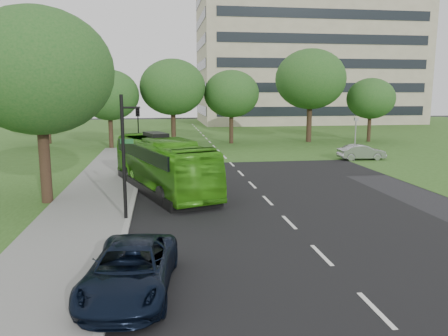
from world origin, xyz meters
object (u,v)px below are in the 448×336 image
at_px(tree_park_d, 311,79).
at_px(bus, 163,164).
at_px(sedan, 361,152).
at_px(tree_park_e, 371,99).
at_px(suv, 130,269).
at_px(office_building, 306,56).
at_px(tree_park_c, 231,94).
at_px(tree_park_a, 109,95).
at_px(traffic_light, 127,148).
at_px(camera_pole, 355,133).
at_px(tree_side_near, 38,72).
at_px(tree_park_f, 45,83).
at_px(tree_park_b, 173,87).

bearing_deg(tree_park_d, bus, -126.00).
height_order(tree_park_d, sedan, tree_park_d).
relative_size(tree_park_e, suv, 1.44).
bearing_deg(office_building, tree_park_c, -120.41).
relative_size(tree_park_a, tree_park_c, 0.98).
bearing_deg(suv, traffic_light, 100.98).
bearing_deg(office_building, bus, -115.87).
bearing_deg(camera_pole, tree_park_e, 65.64).
distance_m(tree_park_d, bus, 29.33).
bearing_deg(bus, tree_park_e, 23.86).
bearing_deg(tree_side_near, office_building, 60.27).
bearing_deg(traffic_light, tree_park_a, 99.36).
distance_m(bus, camera_pole, 18.49).
distance_m(tree_park_d, tree_park_f, 29.66).
relative_size(tree_park_e, sedan, 1.84).
bearing_deg(tree_park_a, tree_park_c, 10.66).
height_order(office_building, tree_park_a, office_building).
relative_size(tree_park_e, bus, 0.66).
relative_size(tree_park_c, tree_park_f, 0.83).
bearing_deg(tree_park_f, tree_park_c, -7.66).
xyz_separation_m(tree_park_e, tree_park_f, (-36.60, 3.24, 1.71)).
bearing_deg(tree_park_e, sedan, -118.53).
distance_m(tree_side_near, traffic_light, 6.94).
xyz_separation_m(tree_park_e, suv, (-24.97, -35.90, -4.28)).
height_order(tree_side_near, suv, tree_side_near).
height_order(tree_park_c, traffic_light, tree_park_c).
height_order(suv, camera_pole, camera_pole).
height_order(tree_side_near, traffic_light, tree_side_near).
xyz_separation_m(tree_park_c, suv, (-8.76, -36.40, -4.83)).
bearing_deg(camera_pole, tree_park_b, 143.97).
relative_size(tree_side_near, bus, 0.89).
height_order(tree_park_e, camera_pole, tree_park_e).
distance_m(tree_park_a, tree_side_near, 22.72).
xyz_separation_m(tree_park_b, traffic_light, (-2.80, -28.54, -2.93)).
bearing_deg(tree_park_e, tree_park_b, -179.82).
bearing_deg(tree_park_e, tree_park_c, 178.23).
relative_size(office_building, suv, 7.88).
relative_size(tree_park_b, tree_park_d, 0.87).
bearing_deg(camera_pole, tree_park_a, 157.66).
bearing_deg(tree_park_b, bus, -93.25).
distance_m(tree_park_e, traffic_light, 38.36).
xyz_separation_m(tree_park_a, tree_park_d, (22.11, 2.66, 1.75)).
bearing_deg(camera_pole, sedan, 33.96).
bearing_deg(sedan, tree_park_a, 64.38).
xyz_separation_m(tree_park_b, bus, (-1.28, -22.50, -4.69)).
height_order(tree_park_b, traffic_light, tree_park_b).
xyz_separation_m(bus, traffic_light, (-1.52, -6.05, 1.75)).
height_order(sedan, suv, suv).
distance_m(tree_park_c, tree_park_d, 9.31).
distance_m(tree_park_b, tree_park_e, 22.73).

